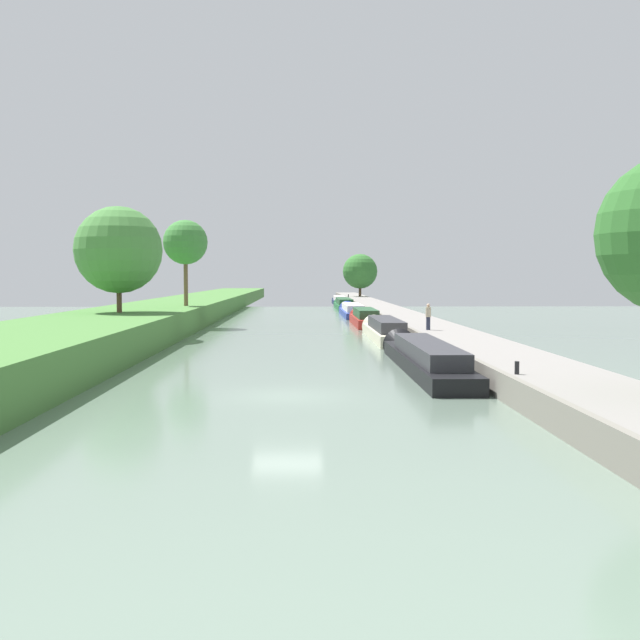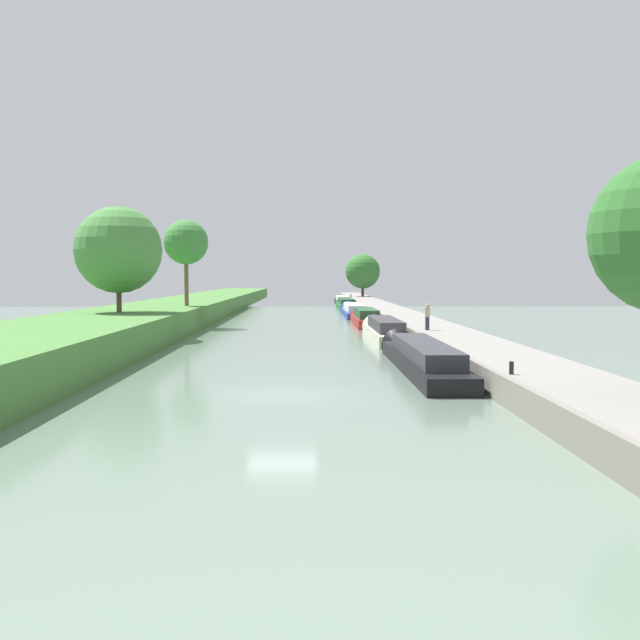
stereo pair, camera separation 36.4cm
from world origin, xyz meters
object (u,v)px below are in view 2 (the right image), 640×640
narrowboat_red (365,318)px  narrowboat_blue (353,311)px  person_walking (427,316)px  mooring_bollard_far (351,296)px  narrowboat_green (346,304)px  narrowboat_navy (342,301)px  narrowboat_black (419,357)px  narrowboat_cream (383,330)px  mooring_bollard_near (511,368)px

narrowboat_red → narrowboat_blue: bearing=90.4°
person_walking → mooring_bollard_far: size_ratio=3.69×
narrowboat_red → person_walking: person_walking is taller
narrowboat_blue → narrowboat_green: (0.04, 17.35, 0.04)m
narrowboat_red → person_walking: 19.78m
narrowboat_green → narrowboat_navy: narrowboat_green is taller
narrowboat_black → mooring_bollard_far: 86.98m
narrowboat_red → narrowboat_navy: size_ratio=0.94×
narrowboat_cream → narrowboat_navy: 64.39m
narrowboat_blue → mooring_bollard_far: size_ratio=37.35×
narrowboat_green → person_walking: (2.49, -52.83, 1.23)m
narrowboat_red → narrowboat_green: 33.24m
narrowboat_cream → mooring_bollard_far: 70.33m
mooring_bollard_near → mooring_bollard_far: bearing=90.0°
narrowboat_red → narrowboat_green: size_ratio=0.78×
narrowboat_red → narrowboat_green: (-0.06, 33.24, -0.03)m
narrowboat_navy → narrowboat_blue: bearing=-90.4°
narrowboat_green → person_walking: 52.90m
narrowboat_cream → mooring_bollard_near: size_ratio=32.61×
narrowboat_blue → narrowboat_green: bearing=89.9°
narrowboat_green → person_walking: person_walking is taller
narrowboat_navy → mooring_bollard_near: bearing=-88.9°
narrowboat_cream → person_walking: (2.31, -4.56, 1.21)m
narrowboat_cream → narrowboat_green: size_ratio=0.88×
narrowboat_blue → narrowboat_cream: bearing=-89.6°
narrowboat_green → narrowboat_red: bearing=-89.9°
narrowboat_navy → person_walking: size_ratio=8.26×
narrowboat_red → narrowboat_black: bearing=-89.7°
narrowboat_green → mooring_bollard_near: narrowboat_green is taller
narrowboat_cream → person_walking: size_ratio=8.84×
narrowboat_black → narrowboat_cream: size_ratio=1.15×
narrowboat_navy → person_walking: 69.00m
mooring_bollard_near → mooring_bollard_far: (0.00, 96.23, 0.00)m
narrowboat_red → narrowboat_cream: bearing=-89.5°
narrowboat_cream → narrowboat_red: narrowboat_red is taller
narrowboat_red → mooring_bollard_far: bearing=88.0°
narrowboat_black → person_walking: 12.37m
narrowboat_red → mooring_bollard_near: (1.93, -40.95, 0.56)m
narrowboat_black → person_walking: (2.29, 12.10, 1.25)m
narrowboat_red → mooring_bollard_far: size_ratio=28.57×
narrowboat_cream → mooring_bollard_far: size_ratio=32.61×
narrowboat_red → mooring_bollard_far: 55.31m
mooring_bollard_near → narrowboat_blue: bearing=92.0°
person_walking → mooring_bollard_far: person_walking is taller
mooring_bollard_near → narrowboat_cream: bearing=94.0°
narrowboat_black → narrowboat_navy: bearing=90.0°
narrowboat_cream → mooring_bollard_far: (1.80, 70.31, 0.56)m
narrowboat_black → narrowboat_blue: 47.57m
narrowboat_black → narrowboat_cream: (-0.02, 16.66, 0.04)m
narrowboat_green → person_walking: bearing=-87.3°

